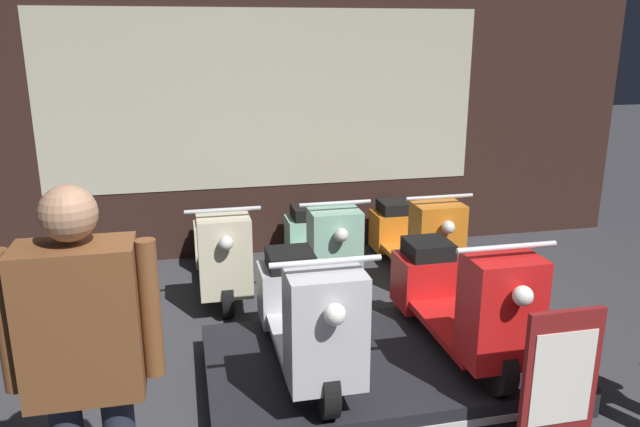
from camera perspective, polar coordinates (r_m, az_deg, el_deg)
shop_wall_back at (r=6.15m, az=-5.04°, el=10.77°), size 7.68×0.09×3.20m
display_platform at (r=4.17m, az=5.68°, el=-13.83°), size 2.23×1.35×0.19m
scooter_display_left at (r=3.82m, az=-1.25°, el=-9.11°), size 0.58×1.52×0.89m
scooter_display_right at (r=4.12m, az=12.71°, el=-7.58°), size 0.58×1.52×0.89m
scooter_backrow_0 at (r=5.45m, az=-9.03°, el=-3.52°), size 0.58×1.52×0.89m
scooter_backrow_1 at (r=5.57m, az=0.10°, el=-2.89°), size 0.58×1.52×0.89m
scooter_backrow_2 at (r=5.82m, az=8.64°, el=-2.23°), size 0.58×1.52×0.89m
person_left_browsing at (r=2.67m, az=-20.75°, el=-11.64°), size 0.61×0.25×1.65m
price_sign_board at (r=3.52m, az=21.04°, el=-14.61°), size 0.42×0.04×0.87m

